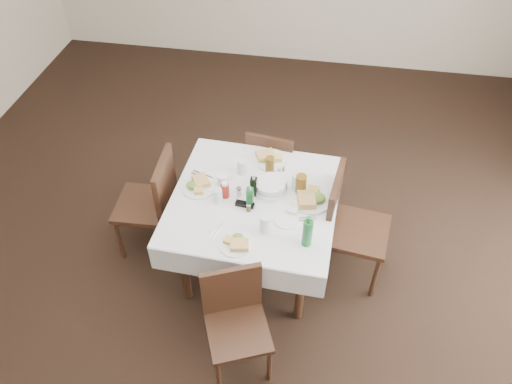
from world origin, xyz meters
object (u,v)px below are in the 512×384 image
water_e (297,182)px  green_bottle (307,232)px  chair_west (154,199)px  oil_cruet_dark (254,186)px  chair_east (347,221)px  oil_cruet_green (250,196)px  coffee_mug (223,181)px  chair_north (272,164)px  ketchup_bottle (225,190)px  dining_table (254,207)px  bread_basket (270,186)px  chair_south (235,315)px  water_n (242,167)px  water_w (218,195)px  water_s (265,224)px

water_e → green_bottle: size_ratio=0.57×
chair_west → oil_cruet_dark: (0.81, -0.04, 0.31)m
chair_east → oil_cruet_dark: 0.77m
chair_west → oil_cruet_dark: oil_cruet_dark is taller
chair_east → oil_cruet_green: bearing=-168.5°
coffee_mug → oil_cruet_dark: bearing=-13.9°
chair_north → coffee_mug: 0.74m
chair_north → chair_west: chair_west is taller
chair_north → ketchup_bottle: (-0.25, -0.72, 0.34)m
oil_cruet_green → green_bottle: green_bottle is taller
chair_west → oil_cruet_dark: 0.87m
water_e → oil_cruet_green: (-0.32, -0.21, 0.01)m
dining_table → water_e: 0.37m
oil_cruet_dark → coffee_mug: (-0.24, 0.06, -0.04)m
bread_basket → ketchup_bottle: ketchup_bottle is taller
chair_south → oil_cruet_green: (-0.03, 0.75, 0.37)m
chair_south → water_n: (-0.16, 1.07, 0.34)m
chair_west → ketchup_bottle: size_ratio=7.02×
water_n → bread_basket: (0.25, -0.15, -0.02)m
water_e → water_w: bearing=-158.0°
bread_basket → oil_cruet_green: oil_cruet_green is taller
oil_cruet_green → ketchup_bottle: 0.20m
dining_table → bread_basket: (0.11, 0.10, 0.13)m
water_n → water_e: 0.45m
water_n → ketchup_bottle: size_ratio=0.95×
dining_table → oil_cruet_dark: oil_cruet_dark is taller
chair_east → chair_west: size_ratio=1.03×
chair_north → chair_west: bearing=-143.5°
water_w → green_bottle: 0.73m
chair_west → water_s: (0.95, -0.37, 0.29)m
chair_west → bread_basket: (0.93, 0.03, 0.26)m
bread_basket → chair_north: bearing=96.9°
bread_basket → chair_south: bearing=-95.5°
water_n → ketchup_bottle: (-0.07, -0.27, -0.00)m
water_e → ketchup_bottle: (-0.51, -0.16, -0.01)m
chair_east → chair_west: (-1.52, -0.00, -0.02)m
bread_basket → oil_cruet_dark: size_ratio=1.25×
chair_east → green_bottle: size_ratio=3.81×
oil_cruet_dark → water_w: bearing=-154.7°
chair_north → ketchup_bottle: bearing=-108.8°
chair_east → water_s: 0.73m
water_s → oil_cruet_green: bearing=123.0°
chair_south → ketchup_bottle: 0.90m
dining_table → oil_cruet_green: bearing=-103.7°
chair_north → oil_cruet_dark: oil_cruet_dark is taller
chair_east → water_n: (-0.84, 0.18, 0.27)m
water_w → oil_cruet_green: 0.24m
water_e → water_n: bearing=166.2°
dining_table → oil_cruet_green: 0.19m
water_w → chair_north: bearing=70.1°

